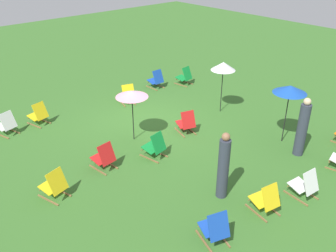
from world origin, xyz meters
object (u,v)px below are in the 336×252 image
at_px(deckchair_12, 186,123).
at_px(deckchair_3, 127,95).
at_px(deckchair_5, 305,185).
at_px(deckchair_10, 54,185).
at_px(umbrella_1, 132,94).
at_px(deckchair_11, 155,146).
at_px(person_0, 223,167).
at_px(deckchair_1, 266,200).
at_px(umbrella_2, 223,66).
at_px(umbrella_0, 290,89).
at_px(deckchair_14, 156,80).
at_px(deckchair_13, 6,124).
at_px(deckchair_7, 215,228).
at_px(deckchair_8, 185,77).
at_px(deckchair_2, 38,115).
at_px(person_1, 302,128).
at_px(deckchair_9, 104,157).

bearing_deg(deckchair_12, deckchair_3, -73.17).
xyz_separation_m(deckchair_5, deckchair_10, (4.81, -4.26, 0.00)).
distance_m(deckchair_5, umbrella_1, 5.70).
relative_size(deckchair_11, person_0, 0.45).
height_order(deckchair_1, umbrella_2, umbrella_2).
bearing_deg(umbrella_0, deckchair_10, -17.97).
relative_size(deckchair_5, deckchair_14, 1.00).
distance_m(deckchair_5, deckchair_13, 9.61).
relative_size(deckchair_10, person_0, 0.46).
height_order(deckchair_12, deckchair_13, same).
xyz_separation_m(deckchair_1, umbrella_0, (-3.38, -1.69, 1.46)).
distance_m(deckchair_14, person_0, 7.92).
height_order(deckchair_7, deckchair_8, same).
height_order(deckchair_13, deckchair_14, same).
height_order(deckchair_10, deckchair_14, same).
height_order(deckchair_1, umbrella_0, umbrella_0).
bearing_deg(deckchair_2, deckchair_3, 154.85).
bearing_deg(deckchair_11, deckchair_10, -13.74).
xyz_separation_m(deckchair_12, umbrella_0, (-1.96, 2.53, 1.46)).
bearing_deg(umbrella_2, umbrella_0, 85.30).
bearing_deg(umbrella_0, deckchair_8, -101.58).
bearing_deg(deckchair_2, deckchair_14, 164.29).
bearing_deg(person_0, deckchair_7, -162.40).
distance_m(deckchair_5, umbrella_2, 5.64).
distance_m(deckchair_3, deckchair_8, 3.20).
relative_size(deckchair_11, deckchair_12, 0.96).
xyz_separation_m(deckchair_8, person_1, (1.54, 6.69, 0.53)).
height_order(deckchair_3, deckchair_13, same).
bearing_deg(deckchair_11, person_0, 82.07).
distance_m(deckchair_12, deckchair_13, 6.11).
relative_size(deckchair_7, deckchair_10, 1.01).
relative_size(deckchair_3, deckchair_11, 1.04).
height_order(deckchair_3, umbrella_2, umbrella_2).
distance_m(deckchair_3, person_1, 6.89).
bearing_deg(deckchair_14, deckchair_9, 35.70).
bearing_deg(person_1, deckchair_12, 13.40).
xyz_separation_m(deckchair_3, deckchair_5, (0.14, 7.90, 0.00)).
relative_size(deckchair_10, umbrella_1, 0.50).
height_order(umbrella_2, person_0, umbrella_2).
relative_size(deckchair_9, deckchair_13, 0.96).
bearing_deg(deckchair_9, person_0, 110.03).
distance_m(deckchair_8, person_1, 6.88).
bearing_deg(umbrella_0, deckchair_14, -89.77).
distance_m(deckchair_2, deckchair_3, 3.52).
bearing_deg(deckchair_8, deckchair_12, 38.48).
height_order(deckchair_7, deckchair_14, same).
distance_m(deckchair_8, deckchair_9, 7.30).
relative_size(deckchair_9, person_1, 0.44).
distance_m(deckchair_3, deckchair_14, 2.05).
distance_m(deckchair_13, umbrella_2, 7.86).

